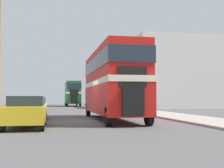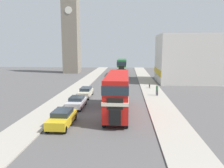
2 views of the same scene
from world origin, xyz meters
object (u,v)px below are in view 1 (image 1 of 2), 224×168
at_px(car_parked_near, 26,111).
at_px(car_parked_mid, 33,108).
at_px(bus_distant, 72,92).
at_px(car_parked_far, 37,106).
at_px(double_decker_bus, 112,80).
at_px(bicycle_on_pavement, 130,106).
at_px(pedestrian_walking, 151,102).

bearing_deg(car_parked_near, car_parked_mid, 91.00).
distance_m(bus_distant, car_parked_mid, 34.27).
height_order(car_parked_mid, car_parked_far, car_parked_far).
height_order(double_decker_bus, bicycle_on_pavement, double_decker_bus).
bearing_deg(bus_distant, double_decker_bus, -89.32).
distance_m(double_decker_bus, bicycle_on_pavement, 16.80).
bearing_deg(pedestrian_walking, car_parked_near, -127.84).
bearing_deg(car_parked_mid, car_parked_far, 90.12).
xyz_separation_m(car_parked_near, car_parked_mid, (-0.11, 6.46, -0.06)).
distance_m(double_decker_bus, bus_distant, 35.84).
xyz_separation_m(double_decker_bus, bicycle_on_pavement, (5.16, 15.84, -2.16)).
bearing_deg(car_parked_far, pedestrian_walking, 7.13).
distance_m(double_decker_bus, car_parked_far, 9.69).
xyz_separation_m(car_parked_far, pedestrian_walking, (10.87, 1.36, 0.30)).
relative_size(double_decker_bus, bicycle_on_pavement, 6.31).
xyz_separation_m(car_parked_near, bicycle_on_pavement, (10.24, 20.36, -0.30)).
xyz_separation_m(double_decker_bus, bus_distant, (-0.43, 35.83, -0.10)).
relative_size(car_parked_near, car_parked_far, 1.00).
height_order(bus_distant, car_parked_near, bus_distant).
bearing_deg(double_decker_bus, car_parked_near, -138.36).
bearing_deg(pedestrian_walking, car_parked_mid, -145.82).
xyz_separation_m(bus_distant, pedestrian_walking, (6.09, -26.52, -1.48)).
relative_size(car_parked_near, car_parked_mid, 1.10).
bearing_deg(car_parked_mid, pedestrian_walking, 34.18).
bearing_deg(bus_distant, car_parked_near, -96.58).
height_order(car_parked_near, pedestrian_walking, pedestrian_walking).
relative_size(bus_distant, pedestrian_walking, 5.57).
height_order(double_decker_bus, car_parked_far, double_decker_bus).
xyz_separation_m(bus_distant, car_parked_near, (-4.65, -40.35, -1.76)).
bearing_deg(bus_distant, pedestrian_walking, -77.06).
height_order(car_parked_far, pedestrian_walking, pedestrian_walking).
xyz_separation_m(pedestrian_walking, bicycle_on_pavement, (-0.50, 6.53, -0.58)).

